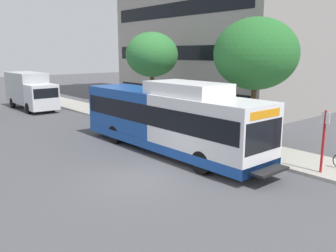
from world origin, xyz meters
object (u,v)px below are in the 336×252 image
street_tree_near_stop (256,54)px  bus_stop_sign_pole (324,137)px  street_tree_mid_block (152,55)px  transit_bus (168,119)px  box_truck_background (30,90)px

street_tree_near_stop → bus_stop_sign_pole: bearing=-111.6°
street_tree_mid_block → transit_bus: bearing=-121.9°
transit_bus → street_tree_near_stop: size_ratio=1.83×
street_tree_near_stop → street_tree_mid_block: bearing=92.1°
street_tree_mid_block → box_truck_background: (-4.51, 11.91, -3.10)m
street_tree_near_stop → street_tree_mid_block: 8.54m
box_truck_background → transit_bus: bearing=-88.8°
transit_bus → bus_stop_sign_pole: 7.29m
transit_bus → street_tree_mid_block: street_tree_mid_block is taller
street_tree_near_stop → box_truck_background: street_tree_near_stop is taller
bus_stop_sign_pole → box_truck_background: bearing=96.5°
bus_stop_sign_pole → street_tree_near_stop: (1.95, 4.93, 3.28)m
street_tree_near_stop → box_truck_background: bearing=103.3°
transit_bus → street_tree_near_stop: 5.81m
transit_bus → bus_stop_sign_pole: size_ratio=4.71×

